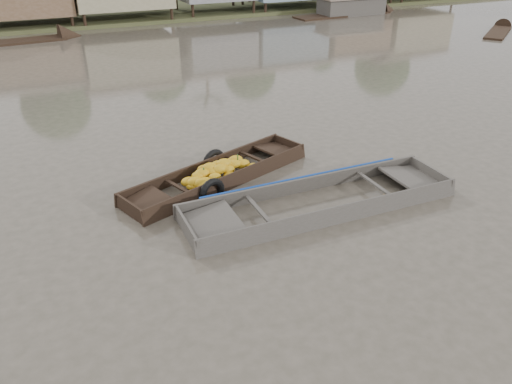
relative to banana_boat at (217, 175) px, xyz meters
name	(u,v)px	position (x,y,z in m)	size (l,w,h in m)	color
ground	(272,231)	(0.27, -2.91, -0.16)	(120.00, 120.00, 0.00)	#464035
banana_boat	(217,175)	(0.00, 0.00, 0.00)	(5.84, 3.20, 0.82)	black
viewer_boat	(320,204)	(1.86, -2.39, -0.11)	(7.06, 1.94, 0.57)	#3C3833
distant_boats	(274,20)	(12.27, 21.26, 0.08)	(45.89, 13.00, 1.38)	black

